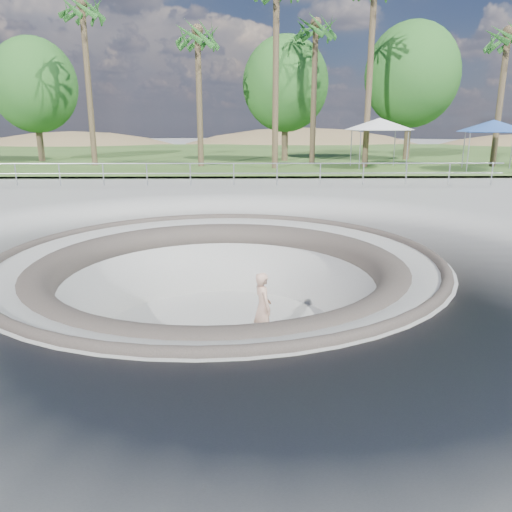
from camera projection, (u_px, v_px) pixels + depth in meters
The scene contains 16 objects.
ground at pixel (219, 257), 11.59m from camera, with size 180.00×180.00×0.00m, color #9E9E99.
skate_bowl at pixel (220, 329), 12.07m from camera, with size 14.00×14.00×4.10m.
grass_strip at pixel (241, 154), 44.34m from camera, with size 180.00×36.00×0.12m.
distant_hills at pixel (271, 197), 68.65m from camera, with size 103.20×45.00×28.60m.
safety_railing at pixel (234, 174), 22.99m from camera, with size 25.00×0.06×1.03m.
skateboard at pixel (263, 341), 11.43m from camera, with size 0.95×0.44×0.09m.
skater at pixel (263, 307), 11.22m from camera, with size 0.59×0.39×1.63m, color #D5A589.
canopy_white at pixel (380, 124), 29.97m from camera, with size 5.85×5.85×2.96m.
canopy_blue at pixel (494, 126), 28.43m from camera, with size 5.39×5.39×2.85m.
palm_a at pixel (83, 14), 30.03m from camera, with size 2.60×2.60×10.51m.
palm_b at pixel (198, 39), 29.78m from camera, with size 2.60×2.60×8.91m.
palm_d at pixel (316, 32), 31.31m from camera, with size 2.60×2.60×9.61m.
palm_f at pixel (508, 40), 29.60m from camera, with size 2.60×2.60×8.79m.
bushy_tree_left at pixel (34, 85), 34.35m from camera, with size 5.87×5.34×8.47m.
bushy_tree_mid at pixel (286, 84), 34.77m from camera, with size 5.99×5.44×8.64m.
bushy_tree_right at pixel (412, 75), 35.78m from camera, with size 6.77×6.15×9.77m.
Camera 1 is at (0.71, -11.19, 3.04)m, focal length 35.00 mm.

